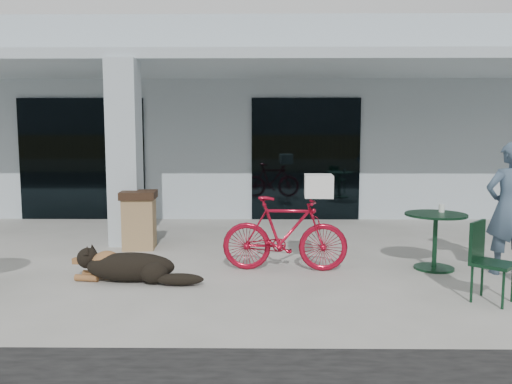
{
  "coord_description": "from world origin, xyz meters",
  "views": [
    {
      "loc": [
        0.81,
        -6.13,
        1.82
      ],
      "look_at": [
        0.73,
        1.43,
        1.0
      ],
      "focal_mm": 35.0,
      "sensor_mm": 36.0,
      "label": 1
    }
  ],
  "objects_px": {
    "cafe_table_far": "(435,241)",
    "trash_receptacle": "(139,220)",
    "bicycle": "(285,234)",
    "cafe_chair_far_a": "(493,263)",
    "dog": "(131,265)",
    "person": "(509,208)"
  },
  "relations": [
    {
      "from": "cafe_table_far",
      "to": "trash_receptacle",
      "type": "relative_size",
      "value": 0.87
    },
    {
      "from": "bicycle",
      "to": "cafe_chair_far_a",
      "type": "xyz_separation_m",
      "value": [
        2.24,
        -1.31,
        -0.07
      ]
    },
    {
      "from": "dog",
      "to": "person",
      "type": "xyz_separation_m",
      "value": [
        4.96,
        0.44,
        0.67
      ]
    },
    {
      "from": "bicycle",
      "to": "trash_receptacle",
      "type": "xyz_separation_m",
      "value": [
        -2.34,
        1.36,
        -0.04
      ]
    },
    {
      "from": "cafe_table_far",
      "to": "cafe_chair_far_a",
      "type": "height_order",
      "value": "cafe_chair_far_a"
    },
    {
      "from": "dog",
      "to": "trash_receptacle",
      "type": "bearing_deg",
      "value": 108.96
    },
    {
      "from": "dog",
      "to": "trash_receptacle",
      "type": "distance_m",
      "value": 1.98
    },
    {
      "from": "cafe_chair_far_a",
      "to": "trash_receptacle",
      "type": "distance_m",
      "value": 5.3
    },
    {
      "from": "bicycle",
      "to": "cafe_table_far",
      "type": "distance_m",
      "value": 2.09
    },
    {
      "from": "dog",
      "to": "person",
      "type": "relative_size",
      "value": 0.73
    },
    {
      "from": "cafe_table_far",
      "to": "bicycle",
      "type": "bearing_deg",
      "value": -177.35
    },
    {
      "from": "dog",
      "to": "trash_receptacle",
      "type": "height_order",
      "value": "trash_receptacle"
    },
    {
      "from": "trash_receptacle",
      "to": "dog",
      "type": "bearing_deg",
      "value": -79.52
    },
    {
      "from": "cafe_chair_far_a",
      "to": "trash_receptacle",
      "type": "xyz_separation_m",
      "value": [
        -4.58,
        2.68,
        0.03
      ]
    },
    {
      "from": "cafe_chair_far_a",
      "to": "trash_receptacle",
      "type": "height_order",
      "value": "trash_receptacle"
    },
    {
      "from": "dog",
      "to": "cafe_chair_far_a",
      "type": "xyz_separation_m",
      "value": [
        4.22,
        -0.75,
        0.23
      ]
    },
    {
      "from": "cafe_chair_far_a",
      "to": "bicycle",
      "type": "bearing_deg",
      "value": 102.01
    },
    {
      "from": "dog",
      "to": "trash_receptacle",
      "type": "relative_size",
      "value": 1.35
    },
    {
      "from": "dog",
      "to": "person",
      "type": "distance_m",
      "value": 5.02
    },
    {
      "from": "dog",
      "to": "cafe_table_far",
      "type": "bearing_deg",
      "value": 17.76
    },
    {
      "from": "person",
      "to": "trash_receptacle",
      "type": "height_order",
      "value": "person"
    },
    {
      "from": "bicycle",
      "to": "dog",
      "type": "xyz_separation_m",
      "value": [
        -1.98,
        -0.57,
        -0.3
      ]
    }
  ]
}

